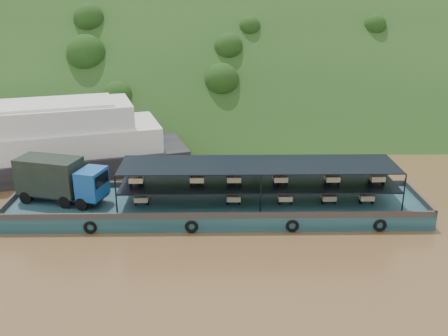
{
  "coord_description": "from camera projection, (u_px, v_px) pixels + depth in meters",
  "views": [
    {
      "loc": [
        -2.67,
        -38.92,
        18.23
      ],
      "look_at": [
        -2.0,
        3.0,
        3.2
      ],
      "focal_mm": 40.0,
      "sensor_mm": 36.0,
      "label": 1
    }
  ],
  "objects": [
    {
      "name": "cargo_barge",
      "position": [
        198.0,
        201.0,
        42.53
      ],
      "size": [
        35.0,
        7.18,
        5.0
      ],
      "color": "#123640",
      "rests_on": "ground"
    },
    {
      "name": "ground",
      "position": [
        248.0,
        215.0,
        42.83
      ],
      "size": [
        160.0,
        160.0,
        0.0
      ],
      "primitive_type": "plane",
      "color": "brown",
      "rests_on": "ground"
    },
    {
      "name": "hillside",
      "position": [
        234.0,
        115.0,
        76.71
      ],
      "size": [
        140.0,
        39.6,
        39.6
      ],
      "primitive_type": "cube",
      "rotation": [
        0.79,
        0.0,
        0.0
      ],
      "color": "#1C3B15",
      "rests_on": "ground"
    },
    {
      "name": "passenger_ferry",
      "position": [
        5.0,
        146.0,
        50.79
      ],
      "size": [
        37.8,
        19.37,
        7.43
      ],
      "rotation": [
        0.0,
        0.0,
        0.29
      ],
      "color": "black",
      "rests_on": "ground"
    }
  ]
}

